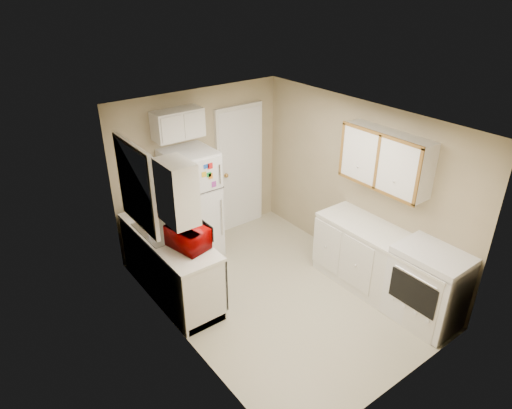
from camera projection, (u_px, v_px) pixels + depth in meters
floor at (278, 294)px, 6.13m from camera, size 3.80×3.80×0.00m
ceiling at (283, 121)px, 5.03m from camera, size 3.80×3.80×0.00m
wall_left at (179, 254)px, 4.83m from camera, size 3.80×3.80×0.00m
wall_right at (358, 187)px, 6.32m from camera, size 3.80×3.80×0.00m
wall_back at (201, 168)px, 6.92m from camera, size 2.80×2.80×0.00m
wall_front at (411, 294)px, 4.23m from camera, size 2.80×2.80×0.00m
left_counter at (171, 264)px, 5.97m from camera, size 0.60×1.80×0.90m
dishwasher at (214, 275)px, 5.68m from camera, size 0.03×0.58×0.72m
sink at (163, 232)px, 5.89m from camera, size 0.54×0.74×0.16m
microwave at (188, 236)px, 5.44m from camera, size 0.54×0.38×0.33m
soap_bottle at (143, 210)px, 6.13m from camera, size 0.09×0.09×0.20m
window_blinds at (137, 185)px, 5.41m from camera, size 0.10×0.98×1.08m
upper_cabinet_left at (177, 192)px, 4.79m from camera, size 0.30×0.45×0.70m
refrigerator at (192, 204)px, 6.65m from camera, size 0.69×0.67×1.66m
cabinet_over_fridge at (178, 124)px, 6.24m from camera, size 0.70×0.30×0.40m
interior_door at (240, 169)px, 7.35m from camera, size 0.86×0.06×2.08m
right_counter at (383, 265)px, 5.94m from camera, size 0.60×2.00×0.90m
stove at (429, 285)px, 5.48m from camera, size 0.68×0.83×1.00m
upper_cabinet_right at (386, 159)px, 5.61m from camera, size 0.30×1.20×0.70m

